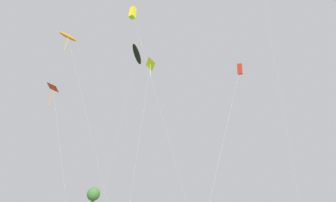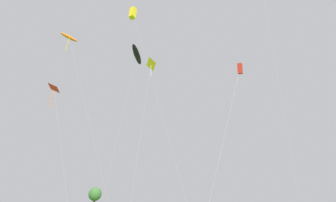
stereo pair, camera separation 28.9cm
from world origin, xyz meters
TOP-DOWN VIEW (x-y plane):
  - kite_flying_0 at (-8.39, 20.89)m, footprint 1.63×4.79m
  - kite_flying_1 at (-2.47, 9.13)m, footprint 8.93×6.06m
  - kite_flying_2 at (-5.28, 10.96)m, footprint 5.19×9.43m
  - kite_flying_3 at (-19.43, 9.69)m, footprint 5.03×4.33m
  - kite_flying_5 at (-22.49, 12.29)m, footprint 8.38×11.05m
  - kite_flying_6 at (8.37, 17.11)m, footprint 4.92×4.94m
  - park_tree_0 at (-26.14, 27.67)m, footprint 2.62×2.62m

SIDE VIEW (x-z plane):
  - park_tree_0 at x=-26.14m, z-range 1.45..7.25m
  - kite_flying_6 at x=8.37m, z-range 8.81..28.05m
  - kite_flying_3 at x=-19.43m, z-range 9.16..29.03m
  - kite_flying_1 at x=-2.47m, z-range 9.54..29.64m
  - kite_flying_0 at x=-8.39m, z-range 12.65..40.21m
  - kite_flying_2 at x=-5.28m, z-range 14.20..44.74m
  - kite_flying_5 at x=-22.49m, z-range 15.93..49.58m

